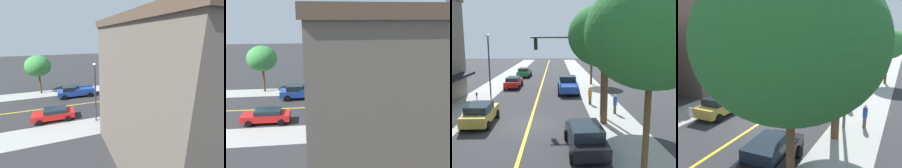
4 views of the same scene
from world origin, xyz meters
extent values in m
plane|color=#2D2D30|center=(0.00, 0.00, 0.00)|extent=(140.00, 140.00, 0.00)
cube|color=#9E9E99|center=(-6.40, 0.00, 0.00)|extent=(3.45, 126.00, 0.01)
cube|color=#9E9E99|center=(6.40, 0.00, 0.00)|extent=(3.45, 126.00, 0.01)
cube|color=yellow|center=(0.00, 0.00, 0.00)|extent=(0.20, 126.00, 0.00)
cube|color=#665B51|center=(-13.36, 6.68, 5.04)|extent=(10.60, 7.90, 10.07)
cube|color=brown|center=(-13.36, 6.68, 10.32)|extent=(10.90, 8.20, 0.50)
cube|color=black|center=(-7.41, 6.68, 2.63)|extent=(1.28, 6.00, 0.24)
cylinder|color=brown|center=(5.93, -7.05, 2.12)|extent=(0.29, 0.29, 4.24)
ellipsoid|color=#286B2D|center=(5.93, -7.05, 6.35)|extent=(5.62, 5.62, 4.78)
cylinder|color=brown|center=(5.48, 0.23, 2.19)|extent=(0.51, 0.51, 4.38)
ellipsoid|color=#286B2D|center=(5.48, 0.23, 6.39)|extent=(5.34, 5.34, 4.54)
cylinder|color=brown|center=(6.94, 17.05, 1.60)|extent=(0.30, 0.30, 3.19)
ellipsoid|color=#3D8E42|center=(6.94, 17.05, 4.72)|extent=(4.08, 4.08, 3.46)
cylinder|color=silver|center=(-5.37, -1.16, 0.32)|extent=(0.24, 0.24, 0.63)
sphere|color=silver|center=(-5.37, -1.16, 0.70)|extent=(0.22, 0.22, 0.22)
cylinder|color=silver|center=(-5.54, -1.16, 0.35)|extent=(0.10, 0.10, 0.10)
cylinder|color=silver|center=(-5.20, -1.16, 0.35)|extent=(0.10, 0.10, 0.10)
cylinder|color=#4C4C51|center=(-5.40, 5.44, 0.52)|extent=(0.07, 0.07, 1.04)
cube|color=#2D2D33|center=(-5.40, 5.44, 1.17)|extent=(0.12, 0.18, 0.26)
cylinder|color=#474C47|center=(5.62, 2.01, 3.37)|extent=(0.20, 0.20, 6.75)
cylinder|color=#474C47|center=(2.82, 2.01, 6.29)|extent=(5.59, 0.14, 0.14)
cube|color=black|center=(0.42, 2.01, 5.79)|extent=(0.26, 0.32, 0.90)
sphere|color=red|center=(0.42, 2.01, 6.09)|extent=(0.20, 0.20, 0.20)
sphere|color=yellow|center=(0.42, 2.01, 5.79)|extent=(0.20, 0.20, 0.20)
sphere|color=green|center=(0.42, 2.01, 5.49)|extent=(0.20, 0.20, 0.20)
cylinder|color=#38383D|center=(-5.41, 10.41, 3.22)|extent=(0.16, 0.16, 6.45)
ellipsoid|color=silver|center=(-5.41, 10.41, 6.60)|extent=(0.70, 0.36, 0.24)
cube|color=red|center=(-3.56, 15.01, 0.65)|extent=(1.80, 4.68, 0.65)
cube|color=#19232D|center=(-3.57, 14.78, 1.19)|extent=(1.56, 2.53, 0.43)
cylinder|color=black|center=(-4.41, 16.56, 0.32)|extent=(0.23, 0.64, 0.64)
cylinder|color=black|center=(-2.67, 16.54, 0.32)|extent=(0.23, 0.64, 0.64)
cylinder|color=black|center=(-4.45, 13.48, 0.32)|extent=(0.23, 0.64, 0.64)
cylinder|color=black|center=(-2.71, 13.46, 0.32)|extent=(0.23, 0.64, 0.64)
cube|color=black|center=(3.55, -4.34, 0.65)|extent=(2.06, 4.61, 0.66)
cube|color=#19232D|center=(3.57, -4.57, 1.25)|extent=(1.74, 2.52, 0.56)
cylinder|color=black|center=(2.56, -2.90, 0.32)|extent=(0.25, 0.65, 0.64)
cylinder|color=black|center=(4.40, -2.80, 0.32)|extent=(0.25, 0.65, 0.64)
cylinder|color=black|center=(2.71, -5.88, 0.32)|extent=(0.25, 0.65, 0.64)
cylinder|color=black|center=(4.55, -5.79, 0.32)|extent=(0.25, 0.65, 0.64)
cube|color=#B29338|center=(-3.59, 0.39, 0.68)|extent=(1.78, 4.25, 0.71)
cube|color=#19232D|center=(-3.59, 0.18, 1.28)|extent=(1.56, 2.30, 0.51)
cylinder|color=black|center=(-4.47, 1.79, 0.32)|extent=(0.22, 0.64, 0.64)
cylinder|color=black|center=(-2.71, 1.79, 0.32)|extent=(0.22, 0.64, 0.64)
cylinder|color=black|center=(-4.46, -1.02, 0.32)|extent=(0.22, 0.64, 0.64)
cylinder|color=black|center=(-2.70, -1.01, 0.32)|extent=(0.22, 0.64, 0.64)
cube|color=#1E429E|center=(3.38, 11.49, 0.78)|extent=(2.11, 5.86, 0.76)
cube|color=#19232D|center=(3.39, 12.54, 1.50)|extent=(1.93, 2.11, 0.67)
cube|color=#1E429E|center=(2.42, 10.32, 1.28)|extent=(0.11, 3.05, 0.24)
cube|color=#1E429E|center=(4.34, 10.31, 1.28)|extent=(0.11, 3.05, 0.24)
cylinder|color=black|center=(2.35, 13.48, 0.40)|extent=(0.28, 0.80, 0.80)
cylinder|color=black|center=(4.44, 13.48, 0.40)|extent=(0.28, 0.80, 0.80)
cylinder|color=black|center=(2.33, 9.50, 0.40)|extent=(0.28, 0.80, 0.80)
cylinder|color=black|center=(4.42, 9.49, 0.40)|extent=(0.28, 0.80, 0.80)
cylinder|color=brown|center=(6.89, 2.61, 0.38)|extent=(0.24, 0.24, 0.75)
cylinder|color=#284CB2|center=(6.89, 2.61, 1.09)|extent=(0.32, 0.32, 0.69)
sphere|color=beige|center=(6.89, 2.61, 1.54)|extent=(0.21, 0.21, 0.21)
cylinder|color=brown|center=(5.24, 5.79, 0.37)|extent=(0.28, 0.28, 0.75)
cylinder|color=orange|center=(5.24, 5.79, 1.09)|extent=(0.38, 0.38, 0.68)
sphere|color=#936B4C|center=(5.24, 5.79, 1.53)|extent=(0.21, 0.21, 0.21)
camera|label=1|loc=(-21.88, 14.21, 9.38)|focal=25.92mm
camera|label=2|loc=(-25.69, 10.39, 10.15)|focal=37.55mm
camera|label=3|loc=(1.92, -17.43, 6.02)|focal=39.95mm
camera|label=4|loc=(9.04, -13.50, 6.87)|focal=38.91mm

